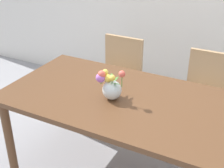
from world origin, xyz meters
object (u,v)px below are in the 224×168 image
Objects in this scene: dining_table at (124,107)px; chair_right at (206,94)px; flower_vase at (110,86)px; chair_left at (119,74)px.

chair_right is at bearing 61.40° from dining_table.
flower_vase reaches higher than dining_table.
chair_left reaches higher than dining_table.
chair_left is at bearing 112.68° from flower_vase.
chair_right is at bearing 59.07° from flower_vase.
dining_table is 0.21m from flower_vase.
chair_left is 3.63× the size of flower_vase.
chair_right is 3.63× the size of flower_vase.
dining_table is 0.96m from chair_left.
dining_table is at bearing 36.71° from flower_vase.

